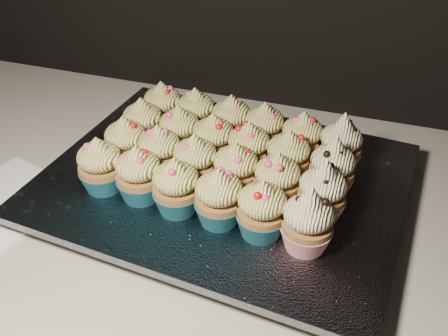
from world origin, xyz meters
name	(u,v)px	position (x,y,z in m)	size (l,w,h in m)	color
worktop	(250,213)	(0.00, 1.70, 0.88)	(2.44, 0.64, 0.04)	beige
napkin	(8,200)	(-0.34, 1.59, 0.90)	(0.16, 0.16, 0.00)	white
baking_tray	(224,189)	(-0.04, 1.71, 0.91)	(0.47, 0.36, 0.02)	black
foil_lining	(224,180)	(-0.04, 1.71, 0.93)	(0.51, 0.40, 0.01)	silver
cupcake_0	(101,166)	(-0.19, 1.63, 0.97)	(0.06, 0.06, 0.08)	#185C71
cupcake_1	(139,175)	(-0.14, 1.63, 0.97)	(0.06, 0.06, 0.08)	#185C71
cupcake_2	(176,187)	(-0.08, 1.62, 0.97)	(0.06, 0.06, 0.08)	#185C71
cupcake_3	(219,198)	(-0.02, 1.61, 0.97)	(0.06, 0.06, 0.08)	#185C71
cupcake_4	(262,210)	(0.04, 1.61, 0.97)	(0.06, 0.06, 0.08)	#185C71
cupcake_5	(308,222)	(0.10, 1.60, 0.97)	(0.06, 0.06, 0.10)	#A81728
cupcake_6	(126,144)	(-0.19, 1.69, 0.97)	(0.06, 0.06, 0.08)	#185C71
cupcake_7	(160,153)	(-0.13, 1.68, 0.97)	(0.06, 0.06, 0.08)	#185C71
cupcake_8	(195,163)	(-0.07, 1.68, 0.97)	(0.06, 0.06, 0.08)	#185C71
cupcake_9	(236,171)	(-0.02, 1.68, 0.97)	(0.06, 0.06, 0.08)	#185C71
cupcake_10	(277,181)	(0.04, 1.67, 0.97)	(0.06, 0.06, 0.08)	#185C71
cupcake_11	(322,193)	(0.10, 1.66, 0.97)	(0.06, 0.06, 0.10)	#A81728
cupcake_12	(143,125)	(-0.19, 1.75, 0.97)	(0.06, 0.06, 0.08)	#185C71
cupcake_13	(180,132)	(-0.12, 1.74, 0.97)	(0.06, 0.06, 0.08)	#185C71
cupcake_14	(213,140)	(-0.07, 1.74, 0.97)	(0.06, 0.06, 0.08)	#185C71
cupcake_15	(249,149)	(-0.01, 1.73, 0.97)	(0.06, 0.06, 0.08)	#185C71
cupcake_16	(288,158)	(0.04, 1.73, 0.97)	(0.06, 0.06, 0.08)	#185C71
cupcake_17	(332,168)	(0.11, 1.72, 0.97)	(0.06, 0.06, 0.10)	#A81728
cupcake_18	(163,107)	(-0.18, 1.80, 0.97)	(0.06, 0.06, 0.08)	#185C71
cupcake_19	(196,114)	(-0.12, 1.80, 0.97)	(0.06, 0.06, 0.08)	#185C71
cupcake_20	(231,121)	(-0.06, 1.80, 0.97)	(0.06, 0.06, 0.08)	#185C71
cupcake_21	(264,129)	(-0.01, 1.79, 0.97)	(0.06, 0.06, 0.08)	#185C71
cupcake_22	(302,139)	(0.05, 1.78, 0.97)	(0.06, 0.06, 0.08)	#185C71
cupcake_23	(340,145)	(0.11, 1.78, 0.97)	(0.06, 0.06, 0.10)	#A81728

